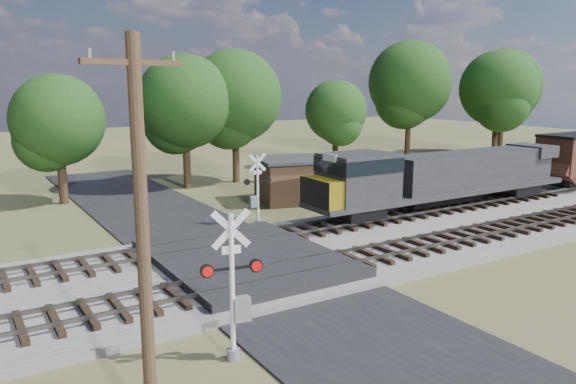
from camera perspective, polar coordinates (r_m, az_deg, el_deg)
ground at (r=23.87m, az=-3.89°, el=-7.97°), size 160.00×160.00×0.00m
ballast_bed at (r=29.93m, az=12.87°, el=-3.97°), size 140.00×10.00×0.30m
road at (r=23.86m, az=-3.89°, el=-7.88°), size 7.00×60.00×0.08m
crossing_panel at (r=24.19m, az=-4.46°, el=-6.93°), size 7.00×9.00×0.62m
track_near at (r=23.71m, az=5.13°, el=-7.07°), size 140.00×2.60×0.33m
track_far at (r=27.70m, az=-1.07°, el=-4.35°), size 140.00×2.60×0.33m
crossing_signal_near at (r=16.06m, az=-5.36°, el=-10.71°), size 1.76×0.50×4.41m
crossing_signal_far at (r=30.75m, az=-3.23°, el=-0.39°), size 1.62×0.35×4.02m
utility_pole at (r=11.97m, az=-14.54°, el=-4.52°), size 2.12×0.50×8.75m
equipment_shed at (r=37.04m, az=0.20°, el=1.27°), size 5.10×5.10×2.90m
treeline at (r=46.57m, az=-0.97°, el=9.80°), size 77.60×12.71×11.98m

